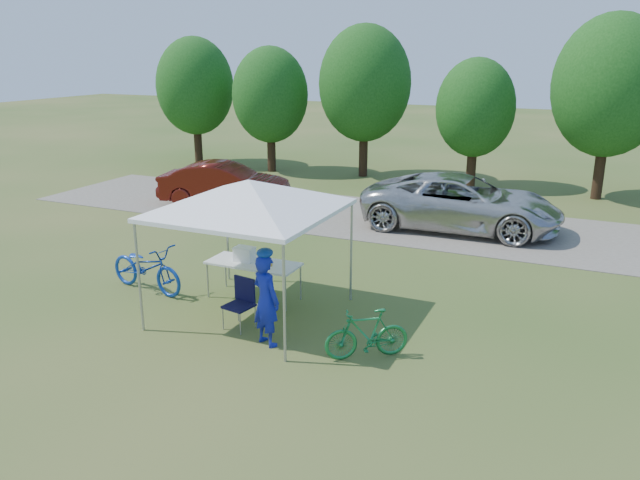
{
  "coord_description": "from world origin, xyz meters",
  "views": [
    {
      "loc": [
        5.93,
        -9.91,
        5.05
      ],
      "look_at": [
        0.57,
        2.0,
        1.06
      ],
      "focal_mm": 35.0,
      "sensor_mm": 36.0,
      "label": 1
    }
  ],
  "objects_px": {
    "folding_chair": "(242,298)",
    "cyclist": "(266,300)",
    "cooler": "(244,254)",
    "bike_blue": "(147,267)",
    "bike_green": "(367,334)",
    "minivan": "(461,203)",
    "sedan": "(225,184)",
    "folding_table": "(253,264)"
  },
  "relations": [
    {
      "from": "cooler",
      "to": "minivan",
      "type": "bearing_deg",
      "value": 66.75
    },
    {
      "from": "cooler",
      "to": "bike_green",
      "type": "bearing_deg",
      "value": -24.98
    },
    {
      "from": "folding_table",
      "to": "sedan",
      "type": "relative_size",
      "value": 0.45
    },
    {
      "from": "folding_chair",
      "to": "bike_blue",
      "type": "relative_size",
      "value": 0.46
    },
    {
      "from": "bike_blue",
      "to": "bike_green",
      "type": "distance_m",
      "value": 5.53
    },
    {
      "from": "cyclist",
      "to": "bike_blue",
      "type": "distance_m",
      "value": 3.84
    },
    {
      "from": "folding_chair",
      "to": "cyclist",
      "type": "distance_m",
      "value": 0.97
    },
    {
      "from": "cooler",
      "to": "minivan",
      "type": "xyz_separation_m",
      "value": [
        3.05,
        7.1,
        -0.15
      ]
    },
    {
      "from": "folding_chair",
      "to": "cooler",
      "type": "relative_size",
      "value": 2.24
    },
    {
      "from": "cyclist",
      "to": "minivan",
      "type": "distance_m",
      "value": 9.01
    },
    {
      "from": "bike_blue",
      "to": "bike_green",
      "type": "xyz_separation_m",
      "value": [
        5.44,
        -0.97,
        -0.1
      ]
    },
    {
      "from": "folding_chair",
      "to": "bike_blue",
      "type": "height_order",
      "value": "bike_blue"
    },
    {
      "from": "minivan",
      "to": "sedan",
      "type": "distance_m",
      "value": 7.91
    },
    {
      "from": "cooler",
      "to": "folding_table",
      "type": "bearing_deg",
      "value": 0.0
    },
    {
      "from": "cooler",
      "to": "bike_blue",
      "type": "height_order",
      "value": "cooler"
    },
    {
      "from": "bike_blue",
      "to": "minivan",
      "type": "height_order",
      "value": "minivan"
    },
    {
      "from": "cyclist",
      "to": "minivan",
      "type": "xyz_separation_m",
      "value": [
        1.55,
        8.88,
        -0.03
      ]
    },
    {
      "from": "cyclist",
      "to": "sedan",
      "type": "height_order",
      "value": "cyclist"
    },
    {
      "from": "folding_chair",
      "to": "cyclist",
      "type": "height_order",
      "value": "cyclist"
    },
    {
      "from": "bike_blue",
      "to": "bike_green",
      "type": "height_order",
      "value": "bike_blue"
    },
    {
      "from": "cyclist",
      "to": "sedan",
      "type": "distance_m",
      "value": 10.69
    },
    {
      "from": "cooler",
      "to": "minivan",
      "type": "relative_size",
      "value": 0.07
    },
    {
      "from": "folding_table",
      "to": "sedan",
      "type": "bearing_deg",
      "value": 126.56
    },
    {
      "from": "folding_chair",
      "to": "minivan",
      "type": "distance_m",
      "value": 8.72
    },
    {
      "from": "cyclist",
      "to": "bike_green",
      "type": "relative_size",
      "value": 1.15
    },
    {
      "from": "folding_chair",
      "to": "bike_green",
      "type": "bearing_deg",
      "value": 4.75
    },
    {
      "from": "folding_chair",
      "to": "minivan",
      "type": "relative_size",
      "value": 0.17
    },
    {
      "from": "folding_chair",
      "to": "sedan",
      "type": "distance_m",
      "value": 9.84
    },
    {
      "from": "folding_chair",
      "to": "cooler",
      "type": "distance_m",
      "value": 1.53
    },
    {
      "from": "cooler",
      "to": "sedan",
      "type": "distance_m",
      "value": 8.38
    },
    {
      "from": "folding_chair",
      "to": "cyclist",
      "type": "xyz_separation_m",
      "value": [
        0.8,
        -0.48,
        0.28
      ]
    },
    {
      "from": "cooler",
      "to": "cyclist",
      "type": "distance_m",
      "value": 2.32
    },
    {
      "from": "cooler",
      "to": "bike_green",
      "type": "relative_size",
      "value": 0.29
    },
    {
      "from": "folding_chair",
      "to": "cooler",
      "type": "xyz_separation_m",
      "value": [
        -0.7,
        1.3,
        0.4
      ]
    },
    {
      "from": "folding_table",
      "to": "cooler",
      "type": "height_order",
      "value": "cooler"
    },
    {
      "from": "cyclist",
      "to": "bike_blue",
      "type": "xyz_separation_m",
      "value": [
        -3.63,
        1.21,
        -0.31
      ]
    },
    {
      "from": "cooler",
      "to": "bike_blue",
      "type": "xyz_separation_m",
      "value": [
        -2.14,
        -0.57,
        -0.42
      ]
    },
    {
      "from": "sedan",
      "to": "bike_blue",
      "type": "bearing_deg",
      "value": -174.01
    },
    {
      "from": "folding_table",
      "to": "sedan",
      "type": "height_order",
      "value": "sedan"
    },
    {
      "from": "folding_table",
      "to": "folding_chair",
      "type": "bearing_deg",
      "value": -69.33
    },
    {
      "from": "folding_table",
      "to": "folding_chair",
      "type": "xyz_separation_m",
      "value": [
        0.49,
        -1.3,
        -0.2
      ]
    },
    {
      "from": "folding_table",
      "to": "bike_blue",
      "type": "distance_m",
      "value": 2.43
    }
  ]
}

